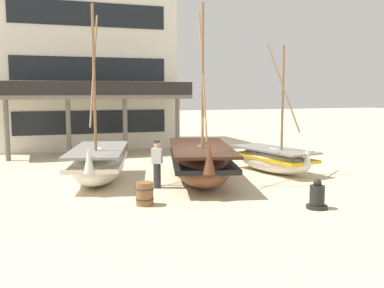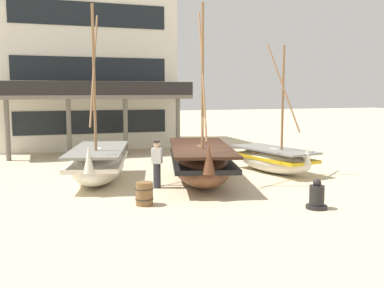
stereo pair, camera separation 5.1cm
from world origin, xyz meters
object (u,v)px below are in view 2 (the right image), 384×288
object	(u,v)px
fishing_boat_far_right	(98,163)
fisherman_by_hull	(157,165)
capstan_winch	(317,197)
fishing_boat_near_left	(273,159)
wooden_barrel	(144,194)
fishing_boat_centre_large	(200,162)
harbor_building_main	(85,72)

from	to	relation	value
fishing_boat_far_right	fisherman_by_hull	bearing A→B (deg)	-43.12
fishing_boat_far_right	capstan_winch	world-z (taller)	fishing_boat_far_right
fishing_boat_near_left	wooden_barrel	size ratio (longest dim) A/B	7.67
fishing_boat_near_left	fisherman_by_hull	xyz separation A→B (m)	(-5.39, -1.33, 0.26)
wooden_barrel	capstan_winch	bearing A→B (deg)	-23.53
wooden_barrel	fisherman_by_hull	bearing A→B (deg)	66.36
fishing_boat_far_right	capstan_winch	xyz separation A→B (m)	(5.52, -5.93, -0.37)
fishing_boat_centre_large	wooden_barrel	world-z (taller)	fishing_boat_centre_large
fishing_boat_centre_large	fisherman_by_hull	size ratio (longest dim) A/B	3.83
fishing_boat_far_right	fisherman_by_hull	world-z (taller)	fishing_boat_far_right
fishing_boat_near_left	fisherman_by_hull	size ratio (longest dim) A/B	3.19
fishing_boat_near_left	wooden_barrel	bearing A→B (deg)	-150.99
fishing_boat_centre_large	harbor_building_main	bearing A→B (deg)	101.62
wooden_barrel	harbor_building_main	world-z (taller)	harbor_building_main
fishing_boat_centre_large	fisherman_by_hull	distance (m)	1.86
fishing_boat_far_right	fishing_boat_centre_large	bearing A→B (deg)	-18.96
fishing_boat_centre_large	capstan_winch	world-z (taller)	fishing_boat_centre_large
fishing_boat_near_left	harbor_building_main	world-z (taller)	harbor_building_main
fishing_boat_centre_large	harbor_building_main	size ratio (longest dim) A/B	0.61
fishing_boat_near_left	wooden_barrel	world-z (taller)	fishing_boat_near_left
fisherman_by_hull	capstan_winch	world-z (taller)	fisherman_by_hull
fishing_boat_far_right	wooden_barrel	size ratio (longest dim) A/B	9.20
capstan_winch	fishing_boat_near_left	bearing A→B (deg)	73.03
fishing_boat_centre_large	fisherman_by_hull	xyz separation A→B (m)	(-1.80, -0.46, 0.07)
fishing_boat_centre_large	fisherman_by_hull	bearing A→B (deg)	-165.60
fishing_boat_far_right	harbor_building_main	xyz separation A→B (m)	(0.82, 12.41, 3.93)
fishing_boat_near_left	capstan_winch	bearing A→B (deg)	-106.97
fishing_boat_far_right	harbor_building_main	distance (m)	13.04
wooden_barrel	fishing_boat_centre_large	bearing A→B (deg)	43.88
fisherman_by_hull	harbor_building_main	bearing A→B (deg)	94.08
fishing_boat_far_right	harbor_building_main	size ratio (longest dim) A/B	0.61
fishing_boat_far_right	fisherman_by_hull	size ratio (longest dim) A/B	3.82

